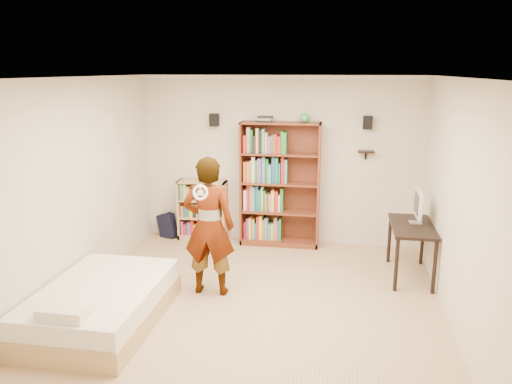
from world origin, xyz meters
TOP-DOWN VIEW (x-y plane):
  - ground at (0.00, 0.00)m, footprint 4.50×5.00m
  - room_shell at (0.00, 0.00)m, footprint 4.52×5.02m
  - crown_molding at (0.00, 0.00)m, footprint 4.50×5.00m
  - speaker_left at (-1.05, 2.40)m, footprint 0.14×0.12m
  - speaker_right at (1.35, 2.40)m, footprint 0.14×0.12m
  - wall_shelf at (1.35, 2.41)m, footprint 0.25×0.16m
  - tall_bookshelf at (0.03, 2.32)m, footprint 1.26×0.37m
  - low_bookshelf at (-1.27, 2.35)m, footprint 0.80×0.30m
  - computer_desk at (1.96, 1.30)m, footprint 0.55×1.09m
  - imac at (2.01, 1.40)m, footprint 0.10×0.46m
  - daybed at (-1.61, -0.61)m, footprint 1.23×1.89m
  - person at (-0.62, 0.37)m, footprint 0.66×0.44m
  - wii_wheel at (-0.62, 0.03)m, footprint 0.19×0.07m
  - navy_bag at (-1.90, 2.35)m, footprint 0.36×0.29m

SIDE VIEW (x-z plane):
  - ground at x=0.00m, z-range -0.01..0.01m
  - navy_bag at x=-1.90m, z-range 0.00..0.42m
  - daybed at x=-1.61m, z-range 0.00..0.56m
  - computer_desk at x=1.96m, z-range 0.00..0.75m
  - low_bookshelf at x=-1.27m, z-range 0.00..1.00m
  - person at x=-0.62m, z-range 0.00..1.77m
  - imac at x=2.01m, z-range 0.75..1.21m
  - tall_bookshelf at x=0.03m, z-range 0.00..1.99m
  - wii_wheel at x=-0.62m, z-range 1.30..1.49m
  - wall_shelf at x=1.35m, z-range 1.54..1.56m
  - room_shell at x=0.00m, z-range 0.41..3.12m
  - speaker_left at x=-1.05m, z-range 1.90..2.10m
  - speaker_right at x=1.35m, z-range 1.90..2.10m
  - crown_molding at x=0.00m, z-range 2.64..2.70m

